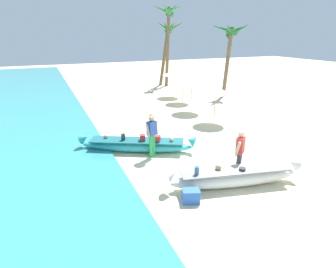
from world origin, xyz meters
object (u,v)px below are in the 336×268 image
(palm_tree_tall_inland, at_px, (168,22))
(person_vendor_hatted, at_px, (152,132))
(person_tourist_customer, at_px, (240,151))
(boat_white_foreground, at_px, (234,177))
(boat_cyan_midground, at_px, (137,145))
(cooler_box, at_px, (191,196))
(palm_tree_mid_cluster, at_px, (231,38))
(palm_tree_leaning_seaward, at_px, (168,35))

(palm_tree_tall_inland, bearing_deg, person_vendor_hatted, -116.22)
(person_tourist_customer, bearing_deg, boat_white_foreground, -136.70)
(boat_cyan_midground, height_order, cooler_box, boat_cyan_midground)
(boat_white_foreground, xyz_separation_m, palm_tree_mid_cluster, (7.73, 11.43, 3.88))
(palm_tree_leaning_seaward, bearing_deg, cooler_box, -111.98)
(boat_white_foreground, bearing_deg, person_vendor_hatted, 115.97)
(boat_cyan_midground, relative_size, palm_tree_mid_cluster, 0.83)
(person_tourist_customer, height_order, palm_tree_tall_inland, palm_tree_tall_inland)
(person_vendor_hatted, distance_m, cooler_box, 3.48)
(palm_tree_mid_cluster, distance_m, cooler_box, 15.50)
(boat_white_foreground, xyz_separation_m, person_tourist_customer, (0.53, 0.50, 0.59))
(boat_white_foreground, xyz_separation_m, boat_cyan_midground, (-1.90, 3.85, -0.04))
(boat_white_foreground, height_order, boat_cyan_midground, boat_white_foreground)
(person_vendor_hatted, height_order, palm_tree_leaning_seaward, palm_tree_leaning_seaward)
(person_vendor_hatted, height_order, palm_tree_mid_cluster, palm_tree_mid_cluster)
(boat_white_foreground, bearing_deg, cooler_box, -171.34)
(person_vendor_hatted, distance_m, palm_tree_mid_cluster, 12.83)
(boat_white_foreground, relative_size, boat_cyan_midground, 0.99)
(boat_white_foreground, height_order, person_tourist_customer, person_tourist_customer)
(boat_cyan_midground, xyz_separation_m, palm_tree_tall_inland, (7.34, 13.42, 5.15))
(boat_cyan_midground, relative_size, person_vendor_hatted, 2.51)
(cooler_box, bearing_deg, boat_cyan_midground, 114.50)
(person_tourist_customer, bearing_deg, palm_tree_tall_inland, 73.69)
(boat_white_foreground, distance_m, person_tourist_customer, 0.94)
(boat_cyan_midground, bearing_deg, person_tourist_customer, -54.03)
(person_vendor_hatted, xyz_separation_m, palm_tree_leaning_seaward, (7.22, 14.81, 3.31))
(person_tourist_customer, relative_size, cooler_box, 3.31)
(palm_tree_leaning_seaward, relative_size, palm_tree_mid_cluster, 1.07)
(palm_tree_tall_inland, height_order, palm_tree_leaning_seaward, palm_tree_tall_inland)
(person_vendor_hatted, bearing_deg, palm_tree_leaning_seaward, 64.02)
(cooler_box, bearing_deg, person_tourist_customer, 40.13)
(boat_white_foreground, relative_size, palm_tree_leaning_seaward, 0.77)
(palm_tree_tall_inland, bearing_deg, boat_white_foreground, -107.49)
(cooler_box, bearing_deg, person_vendor_hatted, 108.93)
(palm_tree_mid_cluster, bearing_deg, cooler_box, -128.77)
(boat_white_foreground, distance_m, boat_cyan_midground, 4.29)
(palm_tree_leaning_seaward, relative_size, cooler_box, 11.66)
(person_tourist_customer, height_order, palm_tree_mid_cluster, palm_tree_mid_cluster)
(boat_white_foreground, xyz_separation_m, palm_tree_leaning_seaward, (5.69, 17.94, 4.02))
(palm_tree_tall_inland, relative_size, palm_tree_mid_cluster, 1.32)
(palm_tree_tall_inland, xyz_separation_m, cooler_box, (-7.09, -17.53, -5.23))
(boat_cyan_midground, bearing_deg, cooler_box, -86.56)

